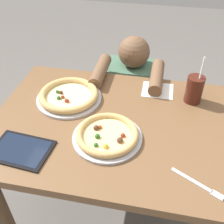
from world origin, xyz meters
TOP-DOWN VIEW (x-y plane):
  - ground_plane at (0.00, 0.00)m, footprint 8.00×8.00m
  - dining_table at (0.00, 0.00)m, footprint 1.11×0.81m
  - pizza_near at (-0.00, -0.11)m, footprint 0.30×0.30m
  - pizza_far at (-0.25, 0.12)m, footprint 0.32×0.32m
  - drink_cup_colored at (0.36, 0.23)m, footprint 0.08×0.08m
  - paper_napkin at (0.18, 0.29)m, footprint 0.16×0.15m
  - fork at (0.37, -0.27)m, footprint 0.19×0.11m
  - tablet at (-0.33, -0.25)m, footprint 0.25×0.19m
  - diner_seated at (0.01, 0.59)m, footprint 0.38×0.51m

SIDE VIEW (x-z plane):
  - ground_plane at x=0.00m, z-range 0.00..0.00m
  - diner_seated at x=0.01m, z-range -0.03..0.87m
  - dining_table at x=0.00m, z-range 0.25..1.00m
  - paper_napkin at x=0.18m, z-range 0.75..0.75m
  - fork at x=0.37m, z-range 0.75..0.75m
  - tablet at x=-0.33m, z-range 0.75..0.76m
  - pizza_near at x=0.00m, z-range 0.75..0.79m
  - pizza_far at x=-0.25m, z-range 0.75..0.79m
  - drink_cup_colored at x=0.36m, z-range 0.70..0.94m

